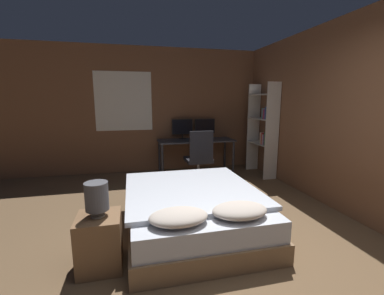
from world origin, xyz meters
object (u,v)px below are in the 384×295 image
at_px(monitor_left, 182,128).
at_px(computer_mouse, 211,140).
at_px(desk, 196,143).
at_px(office_chair, 199,161).
at_px(monitor_right, 205,127).
at_px(keyboard, 198,141).
at_px(bedside_lamp, 97,197).
at_px(bookshelf, 264,126).
at_px(nightstand, 100,242).
at_px(bed, 193,210).

distance_m(monitor_left, computer_mouse, 0.72).
xyz_separation_m(desk, office_chair, (-0.12, -0.71, -0.23)).
bearing_deg(monitor_right, keyboard, -121.73).
height_order(bedside_lamp, bookshelf, bookshelf).
xyz_separation_m(bedside_lamp, monitor_left, (1.44, 3.24, 0.27)).
distance_m(nightstand, keyboard, 3.33).
height_order(nightstand, computer_mouse, computer_mouse).
xyz_separation_m(nightstand, bookshelf, (3.02, 2.44, 0.78)).
xyz_separation_m(monitor_right, computer_mouse, (0.01, -0.42, -0.23)).
bearing_deg(keyboard, nightstand, -121.20).
height_order(bedside_lamp, desk, bedside_lamp).
xyz_separation_m(bedside_lamp, keyboard, (1.71, 2.82, 0.03)).
bearing_deg(bedside_lamp, desk, 60.59).
relative_size(bed, bookshelf, 1.00).
distance_m(monitor_right, computer_mouse, 0.48).
bearing_deg(monitor_right, nightstand, -121.27).
distance_m(monitor_left, keyboard, 0.55).
bearing_deg(bookshelf, desk, 156.03).
bearing_deg(nightstand, bookshelf, 39.04).
xyz_separation_m(monitor_left, monitor_right, (0.52, 0.00, 0.00)).
xyz_separation_m(bedside_lamp, office_chair, (1.59, 2.31, -0.30)).
relative_size(bed, keyboard, 5.41).
xyz_separation_m(nightstand, keyboard, (1.71, 2.82, 0.47)).
bearing_deg(nightstand, monitor_left, 65.98).
distance_m(nightstand, office_chair, 2.81).
distance_m(bed, nightstand, 1.14).
height_order(keyboard, office_chair, office_chair).
distance_m(bedside_lamp, bookshelf, 3.90).
height_order(bed, bedside_lamp, bedside_lamp).
distance_m(bedside_lamp, monitor_left, 3.56).
height_order(nightstand, desk, desk).
xyz_separation_m(monitor_right, office_chair, (-0.38, -0.93, -0.56)).
bearing_deg(computer_mouse, nightstand, -125.01).
xyz_separation_m(nightstand, desk, (1.71, 3.03, 0.38)).
bearing_deg(desk, bedside_lamp, -119.41).
height_order(bed, keyboard, keyboard).
xyz_separation_m(computer_mouse, office_chair, (-0.39, -0.50, -0.33)).
bearing_deg(computer_mouse, bedside_lamp, -125.01).
bearing_deg(keyboard, office_chair, -103.29).
xyz_separation_m(desk, keyboard, (0.00, -0.21, 0.09)).
bearing_deg(monitor_left, bedside_lamp, -114.02).
distance_m(bed, desk, 2.64).
distance_m(bed, bookshelf, 2.89).
height_order(monitor_left, keyboard, monitor_left).
distance_m(keyboard, office_chair, 0.61).
bearing_deg(desk, computer_mouse, -38.18).
height_order(monitor_right, bookshelf, bookshelf).
xyz_separation_m(monitor_left, computer_mouse, (0.53, -0.42, -0.23)).
xyz_separation_m(bed, monitor_left, (0.42, 2.73, 0.72)).
relative_size(monitor_left, bookshelf, 0.24).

